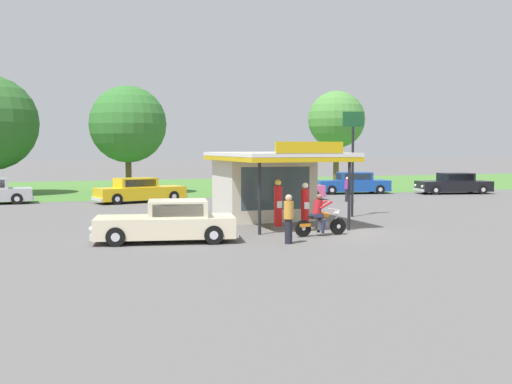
{
  "coord_description": "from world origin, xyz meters",
  "views": [
    {
      "loc": [
        -11.06,
        -21.89,
        3.34
      ],
      "look_at": [
        -2.1,
        3.55,
        1.4
      ],
      "focal_mm": 43.97,
      "sensor_mm": 36.0,
      "label": 1
    }
  ],
  "objects_px": {
    "bystander_strolling_foreground": "(347,189)",
    "motorcycle_with_rider": "(320,219)",
    "gas_pump_offside": "(305,207)",
    "parked_car_second_row_spare": "(454,184)",
    "parked_car_back_row_left": "(353,184)",
    "roadside_pole_sign": "(353,146)",
    "bystander_standing_back_lot": "(289,218)",
    "gas_pump_nearside": "(278,206)",
    "parked_car_back_row_far_left": "(139,191)",
    "featured_classic_sedan": "(168,223)",
    "parked_car_back_row_centre_right": "(285,189)"
  },
  "relations": [
    {
      "from": "roadside_pole_sign",
      "to": "parked_car_back_row_far_left",
      "type": "bearing_deg",
      "value": 126.45
    },
    {
      "from": "roadside_pole_sign",
      "to": "parked_car_back_row_left",
      "type": "bearing_deg",
      "value": 61.77
    },
    {
      "from": "motorcycle_with_rider",
      "to": "parked_car_back_row_centre_right",
      "type": "height_order",
      "value": "motorcycle_with_rider"
    },
    {
      "from": "parked_car_back_row_centre_right",
      "to": "parked_car_second_row_spare",
      "type": "bearing_deg",
      "value": 4.4
    },
    {
      "from": "gas_pump_offside",
      "to": "bystander_standing_back_lot",
      "type": "relative_size",
      "value": 1.09
    },
    {
      "from": "gas_pump_nearside",
      "to": "bystander_standing_back_lot",
      "type": "bearing_deg",
      "value": -106.2
    },
    {
      "from": "motorcycle_with_rider",
      "to": "featured_classic_sedan",
      "type": "height_order",
      "value": "motorcycle_with_rider"
    },
    {
      "from": "parked_car_back_row_left",
      "to": "roadside_pole_sign",
      "type": "height_order",
      "value": "roadside_pole_sign"
    },
    {
      "from": "gas_pump_nearside",
      "to": "parked_car_back_row_centre_right",
      "type": "relative_size",
      "value": 0.4
    },
    {
      "from": "parked_car_back_row_left",
      "to": "roadside_pole_sign",
      "type": "xyz_separation_m",
      "value": [
        -7.19,
        -13.4,
        2.7
      ]
    },
    {
      "from": "gas_pump_offside",
      "to": "parked_car_back_row_left",
      "type": "bearing_deg",
      "value": 56.13
    },
    {
      "from": "bystander_standing_back_lot",
      "to": "gas_pump_nearside",
      "type": "bearing_deg",
      "value": 73.8
    },
    {
      "from": "bystander_strolling_foreground",
      "to": "motorcycle_with_rider",
      "type": "bearing_deg",
      "value": -121.53
    },
    {
      "from": "gas_pump_nearside",
      "to": "featured_classic_sedan",
      "type": "relative_size",
      "value": 0.38
    },
    {
      "from": "featured_classic_sedan",
      "to": "parked_car_back_row_left",
      "type": "bearing_deg",
      "value": 46.93
    },
    {
      "from": "parked_car_back_row_far_left",
      "to": "roadside_pole_sign",
      "type": "xyz_separation_m",
      "value": [
        8.39,
        -11.36,
        2.72
      ]
    },
    {
      "from": "gas_pump_offside",
      "to": "bystander_standing_back_lot",
      "type": "distance_m",
      "value": 4.51
    },
    {
      "from": "parked_car_back_row_left",
      "to": "parked_car_second_row_spare",
      "type": "bearing_deg",
      "value": -19.93
    },
    {
      "from": "gas_pump_nearside",
      "to": "gas_pump_offside",
      "type": "bearing_deg",
      "value": -0.0
    },
    {
      "from": "parked_car_back_row_far_left",
      "to": "parked_car_back_row_left",
      "type": "bearing_deg",
      "value": 7.46
    },
    {
      "from": "gas_pump_nearside",
      "to": "gas_pump_offside",
      "type": "relative_size",
      "value": 1.08
    },
    {
      "from": "parked_car_back_row_left",
      "to": "bystander_strolling_foreground",
      "type": "distance_m",
      "value": 6.81
    },
    {
      "from": "parked_car_back_row_centre_right",
      "to": "featured_classic_sedan",
      "type": "bearing_deg",
      "value": -125.28
    },
    {
      "from": "gas_pump_nearside",
      "to": "parked_car_second_row_spare",
      "type": "relative_size",
      "value": 0.36
    },
    {
      "from": "parked_car_back_row_centre_right",
      "to": "gas_pump_offside",
      "type": "bearing_deg",
      "value": -108.58
    },
    {
      "from": "parked_car_back_row_far_left",
      "to": "parked_car_back_row_left",
      "type": "distance_m",
      "value": 15.72
    },
    {
      "from": "motorcycle_with_rider",
      "to": "bystander_strolling_foreground",
      "type": "bearing_deg",
      "value": 58.47
    },
    {
      "from": "gas_pump_offside",
      "to": "motorcycle_with_rider",
      "type": "height_order",
      "value": "gas_pump_offside"
    },
    {
      "from": "gas_pump_offside",
      "to": "motorcycle_with_rider",
      "type": "xyz_separation_m",
      "value": [
        -0.47,
        -2.46,
        -0.2
      ]
    },
    {
      "from": "motorcycle_with_rider",
      "to": "parked_car_second_row_spare",
      "type": "height_order",
      "value": "motorcycle_with_rider"
    },
    {
      "from": "bystander_strolling_foreground",
      "to": "bystander_standing_back_lot",
      "type": "distance_m",
      "value": 17.36
    },
    {
      "from": "motorcycle_with_rider",
      "to": "gas_pump_offside",
      "type": "bearing_deg",
      "value": 79.06
    },
    {
      "from": "motorcycle_with_rider",
      "to": "parked_car_back_row_far_left",
      "type": "height_order",
      "value": "motorcycle_with_rider"
    },
    {
      "from": "motorcycle_with_rider",
      "to": "bystander_strolling_foreground",
      "type": "height_order",
      "value": "motorcycle_with_rider"
    },
    {
      "from": "gas_pump_nearside",
      "to": "roadside_pole_sign",
      "type": "xyz_separation_m",
      "value": [
        4.97,
        2.93,
        2.48
      ]
    },
    {
      "from": "bystander_strolling_foreground",
      "to": "gas_pump_offside",
      "type": "bearing_deg",
      "value": -125.45
    },
    {
      "from": "featured_classic_sedan",
      "to": "motorcycle_with_rider",
      "type": "bearing_deg",
      "value": -4.64
    },
    {
      "from": "motorcycle_with_rider",
      "to": "parked_car_second_row_spare",
      "type": "bearing_deg",
      "value": 41.74
    },
    {
      "from": "gas_pump_nearside",
      "to": "motorcycle_with_rider",
      "type": "relative_size",
      "value": 0.94
    },
    {
      "from": "parked_car_back_row_centre_right",
      "to": "roadside_pole_sign",
      "type": "bearing_deg",
      "value": -93.14
    },
    {
      "from": "parked_car_second_row_spare",
      "to": "parked_car_back_row_left",
      "type": "distance_m",
      "value": 7.27
    },
    {
      "from": "featured_classic_sedan",
      "to": "gas_pump_nearside",
      "type": "bearing_deg",
      "value": 21.9
    },
    {
      "from": "parked_car_back_row_left",
      "to": "bystander_strolling_foreground",
      "type": "relative_size",
      "value": 3.71
    },
    {
      "from": "gas_pump_nearside",
      "to": "parked_car_second_row_spare",
      "type": "bearing_deg",
      "value": 36.08
    },
    {
      "from": "parked_car_back_row_far_left",
      "to": "parked_car_back_row_centre_right",
      "type": "distance_m",
      "value": 9.05
    },
    {
      "from": "parked_car_second_row_spare",
      "to": "bystander_strolling_foreground",
      "type": "bearing_deg",
      "value": -161.95
    },
    {
      "from": "parked_car_back_row_centre_right",
      "to": "bystander_standing_back_lot",
      "type": "bearing_deg",
      "value": -111.7
    },
    {
      "from": "featured_classic_sedan",
      "to": "parked_car_back_row_centre_right",
      "type": "distance_m",
      "value": 18.14
    },
    {
      "from": "gas_pump_nearside",
      "to": "parked_car_back_row_left",
      "type": "distance_m",
      "value": 20.36
    },
    {
      "from": "gas_pump_offside",
      "to": "parked_car_second_row_spare",
      "type": "distance_m",
      "value": 22.55
    }
  ]
}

